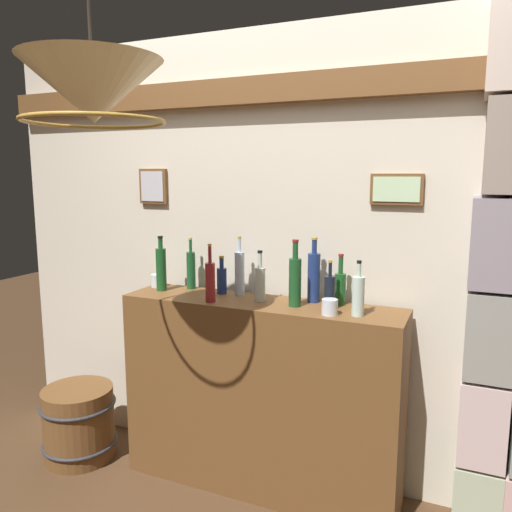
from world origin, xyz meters
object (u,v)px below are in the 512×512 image
Objects in this scene: liquor_bottle_sherry at (330,292)px; liquor_bottle_port at (161,268)px; liquor_bottle_brandy at (358,295)px; glass_tumbler_highball at (158,281)px; glass_tumbler_rocks at (330,307)px; liquor_bottle_amaro at (222,279)px; liquor_bottle_rye at (295,280)px; liquor_bottle_rum at (191,269)px; liquor_bottle_vodka at (240,273)px; liquor_bottle_whiskey at (260,282)px; wooden_barrel at (79,423)px; liquor_bottle_tequila at (314,276)px; pendant_lamp at (93,93)px; liquor_bottle_vermouth at (340,286)px; liquor_bottle_mezcal at (210,281)px.

liquor_bottle_port is at bearing 179.31° from liquor_bottle_sherry.
liquor_bottle_brandy reaches higher than glass_tumbler_highball.
glass_tumbler_highball is at bearing 170.90° from glass_tumbler_rocks.
liquor_bottle_rye reaches higher than liquor_bottle_amaro.
liquor_bottle_vodka is (0.33, -0.03, 0.01)m from liquor_bottle_rum.
liquor_bottle_whiskey is at bearing 0.27° from liquor_bottle_port.
wooden_barrel is (-1.31, -0.17, -0.96)m from liquor_bottle_rye.
liquor_bottle_tequila is 4.39× the size of glass_tumbler_rocks.
liquor_bottle_sherry is at bearing -9.79° from liquor_bottle_vodka.
liquor_bottle_sherry is 0.92× the size of liquor_bottle_whiskey.
pendant_lamp reaches higher than liquor_bottle_whiskey.
liquor_bottle_vermouth is at bearing 10.93° from wooden_barrel.
wooden_barrel is at bearing -169.07° from liquor_bottle_vermouth.
liquor_bottle_rum reaches higher than liquor_bottle_whiskey.
liquor_bottle_rum is at bearing 172.07° from liquor_bottle_sherry.
liquor_bottle_sherry is at bearing -7.27° from liquor_bottle_amaro.
liquor_bottle_amaro is 0.86× the size of liquor_bottle_sherry.
liquor_bottle_vodka is 0.42m from liquor_bottle_tequila.
liquor_bottle_amaro is at bearing 11.16° from liquor_bottle_port.
liquor_bottle_mezcal is 0.76m from liquor_bottle_brandy.
liquor_bottle_vodka is at bearing -4.85° from liquor_bottle_rum.
liquor_bottle_whiskey reaches higher than glass_tumbler_highball.
liquor_bottle_sherry is (0.18, 0.01, -0.05)m from liquor_bottle_rye.
liquor_bottle_rum is 0.17m from liquor_bottle_port.
glass_tumbler_rocks is (0.41, -0.11, -0.06)m from liquor_bottle_whiskey.
liquor_bottle_vermouth is 1.46m from pendant_lamp.
liquor_bottle_port is (-1.14, 0.07, 0.03)m from liquor_bottle_brandy.
liquor_bottle_sherry is (0.99, -0.01, -0.04)m from liquor_bottle_port.
liquor_bottle_vodka reaches higher than liquor_bottle_sherry.
liquor_bottle_tequila is at bearing 19.78° from liquor_bottle_whiskey.
liquor_bottle_vodka is 1.21× the size of liquor_bottle_whiskey.
liquor_bottle_tequila is 0.76× the size of wooden_barrel.
liquor_bottle_vodka is 0.73× the size of wooden_barrel.
liquor_bottle_tequila reaches higher than liquor_bottle_rum.
liquor_bottle_port is at bearing 21.12° from wooden_barrel.
liquor_bottle_rye is (0.46, -0.09, 0.05)m from liquor_bottle_amaro.
liquor_bottle_tequila is (-0.27, 0.17, 0.04)m from liquor_bottle_brandy.
liquor_bottle_amaro is at bearing 172.73° from liquor_bottle_sherry.
pendant_lamp is (-0.10, -0.85, 0.89)m from liquor_bottle_amaro.
glass_tumbler_rocks is at bearing -5.93° from liquor_bottle_port.
glass_tumbler_rocks is at bearing -14.74° from liquor_bottle_amaro.
liquor_bottle_vermouth is 0.41m from liquor_bottle_whiskey.
liquor_bottle_sherry is 3.19× the size of glass_tumbler_rocks.
liquor_bottle_rye reaches higher than wooden_barrel.
liquor_bottle_brandy is 0.80m from liquor_bottle_amaro.
liquor_bottle_tequila is 1.27× the size of liquor_bottle_whiskey.
liquor_bottle_port is (-0.38, 0.12, 0.02)m from liquor_bottle_mezcal.
liquor_bottle_tequila reaches higher than liquor_bottle_whiskey.
liquor_bottle_whiskey is (-0.53, 0.07, -0.00)m from liquor_bottle_brandy.
liquor_bottle_rum is 0.49m from liquor_bottle_whiskey.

